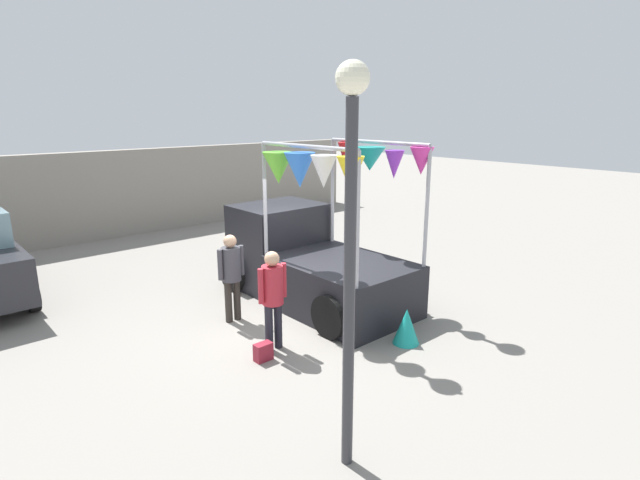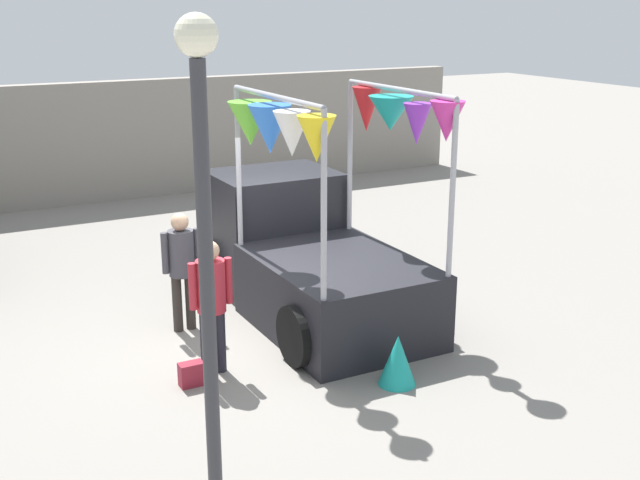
% 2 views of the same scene
% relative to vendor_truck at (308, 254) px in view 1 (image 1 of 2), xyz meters
% --- Properties ---
extents(ground_plane, '(60.00, 60.00, 0.00)m').
position_rel_vendor_truck_xyz_m(ground_plane, '(-1.01, -0.65, -0.93)').
color(ground_plane, gray).
extents(vendor_truck, '(2.51, 4.09, 3.20)m').
position_rel_vendor_truck_xyz_m(vendor_truck, '(0.00, 0.00, 0.00)').
color(vendor_truck, black).
rests_on(vendor_truck, ground).
extents(person_customer, '(0.53, 0.34, 1.64)m').
position_rel_vendor_truck_xyz_m(person_customer, '(-1.91, -1.42, 0.06)').
color(person_customer, black).
rests_on(person_customer, ground).
extents(person_vendor, '(0.53, 0.34, 1.62)m').
position_rel_vendor_truck_xyz_m(person_vendor, '(-1.80, -0.00, 0.05)').
color(person_vendor, '#2D2823').
rests_on(person_vendor, ground).
extents(handbag, '(0.28, 0.16, 0.28)m').
position_rel_vendor_truck_xyz_m(handbag, '(-2.26, -1.62, -0.79)').
color(handbag, maroon).
rests_on(handbag, ground).
extents(street_lamp, '(0.32, 0.32, 4.18)m').
position_rel_vendor_truck_xyz_m(street_lamp, '(-2.91, -4.11, 1.78)').
color(street_lamp, '#333338').
rests_on(street_lamp, ground).
extents(brick_boundary_wall, '(18.00, 0.36, 2.60)m').
position_rel_vendor_truck_xyz_m(brick_boundary_wall, '(-1.01, 7.84, 0.37)').
color(brick_boundary_wall, gray).
rests_on(brick_boundary_wall, ground).
extents(folded_kite_bundle_teal, '(0.62, 0.62, 0.60)m').
position_rel_vendor_truck_xyz_m(folded_kite_bundle_teal, '(-0.16, -2.70, -0.63)').
color(folded_kite_bundle_teal, teal).
rests_on(folded_kite_bundle_teal, ground).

